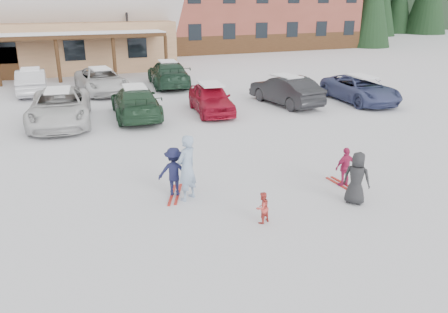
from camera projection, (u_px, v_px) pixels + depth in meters
name	position (u px, v px, depth m)	size (l,w,h in m)	color
ground	(227.00, 204.00, 11.85)	(160.00, 160.00, 0.00)	white
lamp_post	(127.00, 19.00, 32.59)	(0.50, 0.25, 6.69)	black
adult_skier	(187.00, 168.00, 11.84)	(0.68, 0.44, 1.86)	#8AA2C0
toddler_red	(262.00, 208.00, 10.75)	(0.40, 0.31, 0.81)	#CE433B
child_navy	(174.00, 172.00, 12.17)	(0.91, 0.53, 1.42)	#17193C
skis_child_navy	(175.00, 194.00, 12.40)	(0.20, 1.40, 0.03)	#A92018
child_magenta	(346.00, 167.00, 12.80)	(0.70, 0.29, 1.20)	#B62658
skis_child_magenta	(344.00, 185.00, 13.00)	(0.20, 1.40, 0.03)	#A92018
bystander_dark	(357.00, 178.00, 11.67)	(0.71, 0.46, 1.46)	#252527
parked_car_2	(60.00, 107.00, 19.15)	(2.53, 5.48, 1.52)	silver
parked_car_3	(136.00, 102.00, 20.22)	(2.02, 4.96, 1.44)	#203F29
parked_car_4	(211.00, 98.00, 21.04)	(1.67, 4.14, 1.41)	#A61129
parked_car_5	(286.00, 90.00, 22.66)	(1.59, 4.55, 1.50)	black
parked_car_6	(360.00, 89.00, 23.27)	(2.30, 5.00, 1.39)	#3E4774
parked_car_9	(32.00, 82.00, 25.10)	(1.54, 4.40, 1.45)	silver
parked_car_10	(101.00, 81.00, 25.52)	(2.38, 5.15, 1.43)	silver
parked_car_11	(168.00, 74.00, 27.41)	(2.18, 5.37, 1.56)	#1F3D2B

